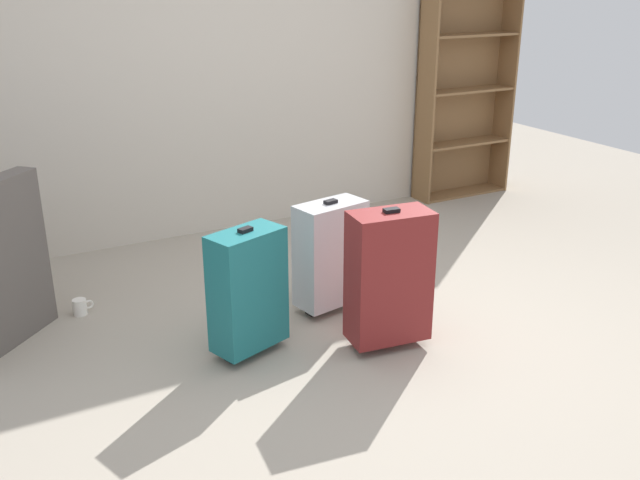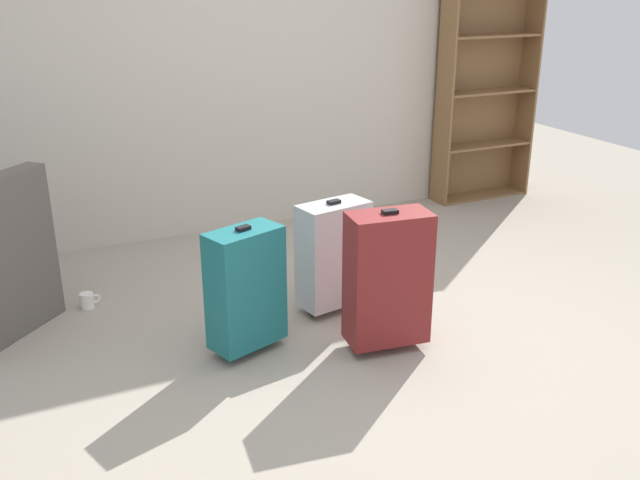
{
  "view_description": "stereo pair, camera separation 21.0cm",
  "coord_description": "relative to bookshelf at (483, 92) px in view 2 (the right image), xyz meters",
  "views": [
    {
      "loc": [
        -1.86,
        -2.74,
        1.88
      ],
      "look_at": [
        -0.19,
        0.33,
        0.55
      ],
      "focal_mm": 39.6,
      "sensor_mm": 36.0,
      "label": 1
    },
    {
      "loc": [
        -1.67,
        -2.84,
        1.88
      ],
      "look_at": [
        -0.19,
        0.33,
        0.55
      ],
      "focal_mm": 39.6,
      "sensor_mm": 36.0,
      "label": 2
    }
  ],
  "objects": [
    {
      "name": "ground_plane",
      "position": [
        -2.17,
        -2.1,
        -0.92
      ],
      "size": [
        9.77,
        9.77,
        0.0
      ],
      "primitive_type": "plane",
      "color": "#9E9384"
    },
    {
      "name": "back_wall",
      "position": [
        -2.17,
        0.14,
        0.38
      ],
      "size": [
        5.58,
        0.1,
        2.6
      ],
      "primitive_type": "cube",
      "color": "beige",
      "rests_on": "ground"
    },
    {
      "name": "bookshelf",
      "position": [
        0.0,
        0.0,
        0.0
      ],
      "size": [
        0.89,
        0.25,
        1.84
      ],
      "color": "brown",
      "rests_on": "ground"
    },
    {
      "name": "mug",
      "position": [
        -3.5,
        -0.91,
        -0.87
      ],
      "size": [
        0.12,
        0.08,
        0.1
      ],
      "color": "white",
      "rests_on": "ground"
    },
    {
      "name": "suitcase_silver",
      "position": [
        -2.18,
        -1.54,
        -0.57
      ],
      "size": [
        0.44,
        0.28,
        0.68
      ],
      "color": "#B7BABF",
      "rests_on": "ground"
    },
    {
      "name": "suitcase_teal",
      "position": [
        -2.8,
        -1.79,
        -0.56
      ],
      "size": [
        0.43,
        0.31,
        0.7
      ],
      "color": "#19666B",
      "rests_on": "ground"
    },
    {
      "name": "suitcase_dark_red",
      "position": [
        -2.12,
        -2.06,
        -0.52
      ],
      "size": [
        0.45,
        0.27,
        0.77
      ],
      "color": "maroon",
      "rests_on": "ground"
    }
  ]
}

